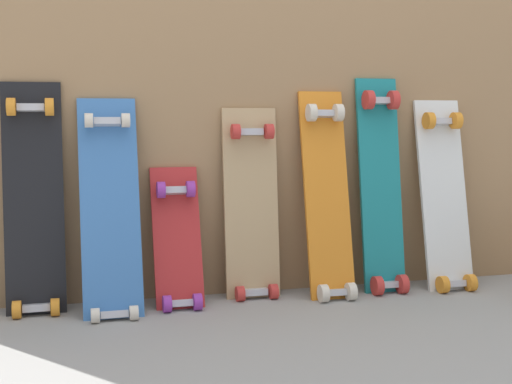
{
  "coord_description": "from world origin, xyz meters",
  "views": [
    {
      "loc": [
        -0.63,
        -2.45,
        0.67
      ],
      "look_at": [
        0.0,
        -0.07,
        0.4
      ],
      "focal_mm": 48.38,
      "sensor_mm": 36.0,
      "label": 1
    }
  ],
  "objects_px": {
    "skateboard_natural": "(252,212)",
    "skateboard_blue": "(110,217)",
    "skateboard_red": "(178,247)",
    "skateboard_orange": "(328,202)",
    "skateboard_white": "(445,202)",
    "skateboard_black": "(34,207)",
    "skateboard_teal": "(382,192)"
  },
  "relations": [
    {
      "from": "skateboard_blue",
      "to": "skateboard_red",
      "type": "xyz_separation_m",
      "value": [
        0.23,
        0.03,
        -0.12
      ]
    },
    {
      "from": "skateboard_black",
      "to": "skateboard_orange",
      "type": "relative_size",
      "value": 1.03
    },
    {
      "from": "skateboard_black",
      "to": "skateboard_teal",
      "type": "xyz_separation_m",
      "value": [
        1.27,
        -0.02,
        0.02
      ]
    },
    {
      "from": "skateboard_blue",
      "to": "skateboard_white",
      "type": "distance_m",
      "value": 1.29
    },
    {
      "from": "skateboard_orange",
      "to": "skateboard_natural",
      "type": "bearing_deg",
      "value": 169.07
    },
    {
      "from": "skateboard_white",
      "to": "skateboard_orange",
      "type": "bearing_deg",
      "value": -179.53
    },
    {
      "from": "skateboard_black",
      "to": "skateboard_teal",
      "type": "bearing_deg",
      "value": -0.88
    },
    {
      "from": "skateboard_natural",
      "to": "skateboard_teal",
      "type": "relative_size",
      "value": 0.88
    },
    {
      "from": "skateboard_red",
      "to": "skateboard_orange",
      "type": "xyz_separation_m",
      "value": [
        0.56,
        -0.0,
        0.14
      ]
    },
    {
      "from": "skateboard_white",
      "to": "skateboard_black",
      "type": "bearing_deg",
      "value": 178.57
    },
    {
      "from": "skateboard_black",
      "to": "skateboard_white",
      "type": "distance_m",
      "value": 1.54
    },
    {
      "from": "skateboard_black",
      "to": "skateboard_orange",
      "type": "xyz_separation_m",
      "value": [
        1.05,
        -0.04,
        -0.01
      ]
    },
    {
      "from": "skateboard_natural",
      "to": "skateboard_blue",
      "type": "bearing_deg",
      "value": -171.64
    },
    {
      "from": "skateboard_black",
      "to": "skateboard_natural",
      "type": "height_order",
      "value": "skateboard_black"
    },
    {
      "from": "skateboard_natural",
      "to": "skateboard_orange",
      "type": "distance_m",
      "value": 0.28
    },
    {
      "from": "skateboard_red",
      "to": "skateboard_natural",
      "type": "xyz_separation_m",
      "value": [
        0.29,
        0.05,
        0.11
      ]
    },
    {
      "from": "skateboard_black",
      "to": "skateboard_teal",
      "type": "height_order",
      "value": "skateboard_teal"
    },
    {
      "from": "skateboard_red",
      "to": "skateboard_white",
      "type": "relative_size",
      "value": 0.7
    },
    {
      "from": "skateboard_blue",
      "to": "skateboard_natural",
      "type": "xyz_separation_m",
      "value": [
        0.52,
        0.08,
        -0.01
      ]
    },
    {
      "from": "skateboard_white",
      "to": "skateboard_blue",
      "type": "bearing_deg",
      "value": -178.81
    },
    {
      "from": "skateboard_natural",
      "to": "skateboard_teal",
      "type": "xyz_separation_m",
      "value": [
        0.51,
        -0.03,
        0.06
      ]
    },
    {
      "from": "skateboard_teal",
      "to": "skateboard_orange",
      "type": "bearing_deg",
      "value": -174.25
    },
    {
      "from": "skateboard_natural",
      "to": "skateboard_red",
      "type": "bearing_deg",
      "value": -170.06
    },
    {
      "from": "skateboard_white",
      "to": "skateboard_teal",
      "type": "bearing_deg",
      "value": 175.85
    },
    {
      "from": "skateboard_black",
      "to": "skateboard_natural",
      "type": "distance_m",
      "value": 0.77
    },
    {
      "from": "skateboard_teal",
      "to": "skateboard_white",
      "type": "height_order",
      "value": "skateboard_teal"
    },
    {
      "from": "skateboard_red",
      "to": "skateboard_teal",
      "type": "height_order",
      "value": "skateboard_teal"
    },
    {
      "from": "skateboard_orange",
      "to": "skateboard_teal",
      "type": "distance_m",
      "value": 0.23
    },
    {
      "from": "skateboard_black",
      "to": "skateboard_blue",
      "type": "height_order",
      "value": "skateboard_black"
    },
    {
      "from": "skateboard_blue",
      "to": "skateboard_red",
      "type": "bearing_deg",
      "value": 6.4
    },
    {
      "from": "skateboard_orange",
      "to": "skateboard_red",
      "type": "bearing_deg",
      "value": 179.66
    },
    {
      "from": "skateboard_natural",
      "to": "skateboard_white",
      "type": "distance_m",
      "value": 0.77
    }
  ]
}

